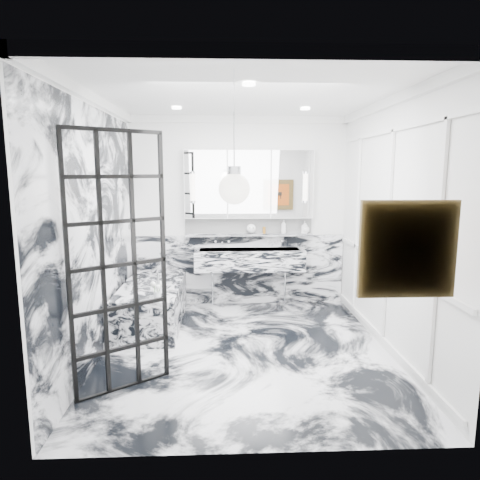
{
  "coord_description": "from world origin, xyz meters",
  "views": [
    {
      "loc": [
        -0.25,
        -4.59,
        2.01
      ],
      "look_at": [
        -0.03,
        0.5,
        1.19
      ],
      "focal_mm": 32.0,
      "sensor_mm": 36.0,
      "label": 1
    }
  ],
  "objects_px": {
    "mirror_cabinet": "(249,184)",
    "bathtub": "(153,304)",
    "trough_sink": "(249,259)",
    "crittall_door": "(119,265)"
  },
  "relations": [
    {
      "from": "mirror_cabinet",
      "to": "bathtub",
      "type": "relative_size",
      "value": 1.15
    },
    {
      "from": "bathtub",
      "to": "mirror_cabinet",
      "type": "bearing_deg",
      "value": 32.06
    },
    {
      "from": "trough_sink",
      "to": "bathtub",
      "type": "bearing_deg",
      "value": -153.52
    },
    {
      "from": "crittall_door",
      "to": "bathtub",
      "type": "distance_m",
      "value": 1.92
    },
    {
      "from": "crittall_door",
      "to": "mirror_cabinet",
      "type": "relative_size",
      "value": 1.24
    },
    {
      "from": "crittall_door",
      "to": "bathtub",
      "type": "height_order",
      "value": "crittall_door"
    },
    {
      "from": "crittall_door",
      "to": "trough_sink",
      "type": "xyz_separation_m",
      "value": [
        1.33,
        2.36,
        -0.45
      ]
    },
    {
      "from": "crittall_door",
      "to": "trough_sink",
      "type": "height_order",
      "value": "crittall_door"
    },
    {
      "from": "crittall_door",
      "to": "mirror_cabinet",
      "type": "distance_m",
      "value": 2.92
    },
    {
      "from": "crittall_door",
      "to": "mirror_cabinet",
      "type": "bearing_deg",
      "value": 27.98
    }
  ]
}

